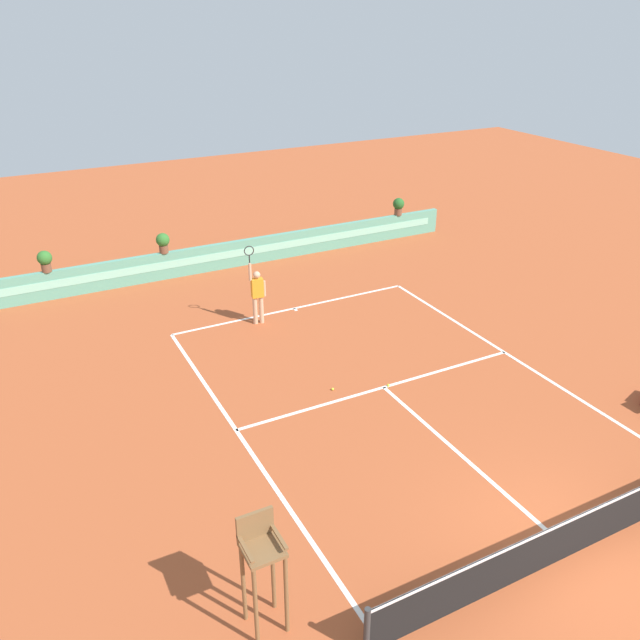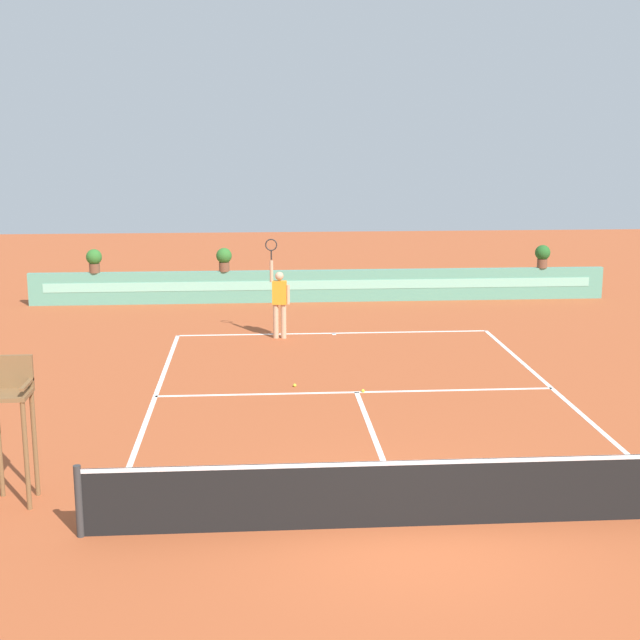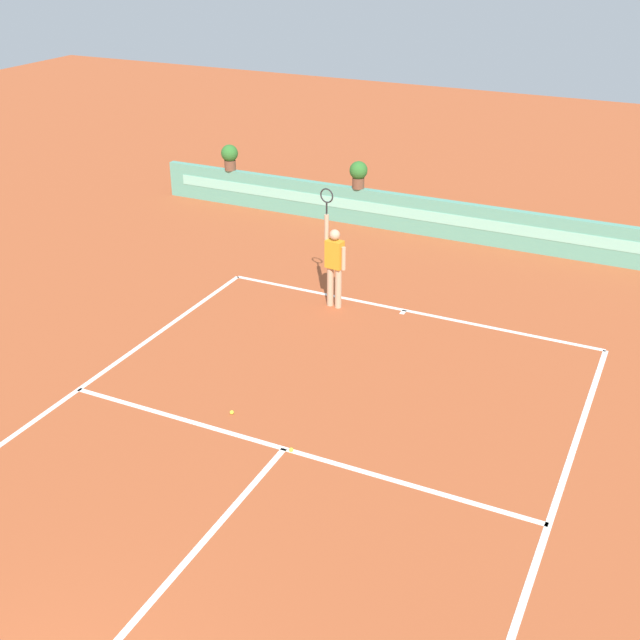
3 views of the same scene
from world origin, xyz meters
TOP-DOWN VIEW (x-y plane):
  - ground_plane at (0.00, 6.00)m, footprint 60.00×60.00m
  - court_lines at (0.00, 6.72)m, footprint 8.32×11.94m
  - net at (0.00, 0.00)m, footprint 8.92×0.10m
  - back_wall_barrier at (0.00, 16.39)m, footprint 18.00×0.21m
  - umpire_chair at (-5.56, 1.26)m, footprint 0.60×0.60m
  - tennis_player at (-1.45, 11.43)m, footprint 0.62×0.27m
  - tennis_ball_near_baseline at (-1.26, 6.89)m, footprint 0.07×0.07m
  - tennis_ball_mid_court at (0.13, 6.38)m, footprint 0.07×0.07m
  - potted_plant_left at (-3.02, 16.39)m, footprint 0.48×0.48m
  - potted_plant_far_left at (-6.97, 16.39)m, footprint 0.48×0.48m
  - potted_plant_far_right at (7.03, 16.39)m, footprint 0.48×0.48m

SIDE VIEW (x-z plane):
  - ground_plane at x=0.00m, z-range 0.00..0.00m
  - court_lines at x=0.00m, z-range 0.00..0.01m
  - tennis_ball_near_baseline at x=-1.26m, z-range 0.00..0.07m
  - tennis_ball_mid_court at x=0.13m, z-range 0.00..0.07m
  - back_wall_barrier at x=0.00m, z-range 0.00..1.00m
  - net at x=0.00m, z-range 0.01..1.01m
  - tennis_player at x=-1.45m, z-range -0.24..2.34m
  - umpire_chair at x=-5.56m, z-range 0.27..2.41m
  - potted_plant_left at x=-3.02m, z-range 1.05..1.78m
  - potted_plant_far_left at x=-6.97m, z-range 1.05..1.78m
  - potted_plant_far_right at x=7.03m, z-range 1.05..1.78m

